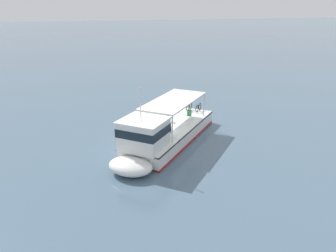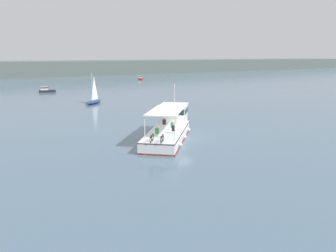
# 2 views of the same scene
# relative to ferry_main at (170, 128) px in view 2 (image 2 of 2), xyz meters

# --- Properties ---
(ground_plane) EXTENTS (400.00, 400.00, 0.00)m
(ground_plane) POSITION_rel_ferry_main_xyz_m (0.65, -0.87, -1.02)
(ground_plane) COLOR slate
(distant_shoreline) EXTENTS (400.00, 28.00, 5.86)m
(distant_shoreline) POSITION_rel_ferry_main_xyz_m (0.65, 121.72, 1.91)
(distant_shoreline) COLOR #515B56
(distant_shoreline) RESTS_ON ground
(ferry_main) EXTENTS (10.84, 11.49, 5.32)m
(ferry_main) POSITION_rel_ferry_main_xyz_m (0.00, 0.00, 0.00)
(ferry_main) COLOR white
(ferry_main) RESTS_ON ground
(motorboat_mid_channel) EXTENTS (3.81, 2.18, 1.26)m
(motorboat_mid_channel) POSITION_rel_ferry_main_xyz_m (-0.08, 52.33, -0.47)
(motorboat_mid_channel) COLOR #232328
(motorboat_mid_channel) RESTS_ON ground
(motorboat_outer_anchorage) EXTENTS (3.12, 3.70, 1.26)m
(motorboat_outer_anchorage) POSITION_rel_ferry_main_xyz_m (37.74, 77.81, -0.47)
(motorboat_outer_anchorage) COLOR maroon
(motorboat_outer_anchorage) RESTS_ON ground
(sailboat_horizon_east) EXTENTS (4.56, 4.19, 5.40)m
(sailboat_horizon_east) POSITION_rel_ferry_main_xyz_m (2.37, 28.53, -0.47)
(sailboat_horizon_east) COLOR navy
(sailboat_horizon_east) RESTS_ON ground
(channel_buoy) EXTENTS (0.70, 0.70, 1.40)m
(channel_buoy) POSITION_rel_ferry_main_xyz_m (10.57, 13.06, -0.45)
(channel_buoy) COLOR gold
(channel_buoy) RESTS_ON ground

